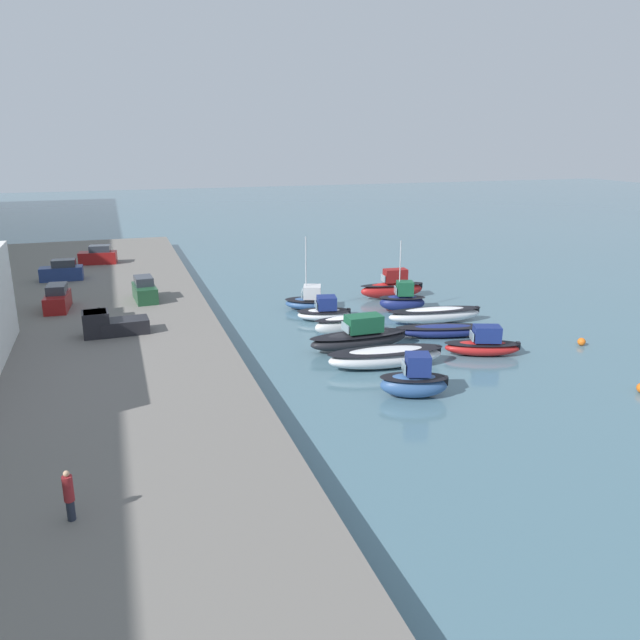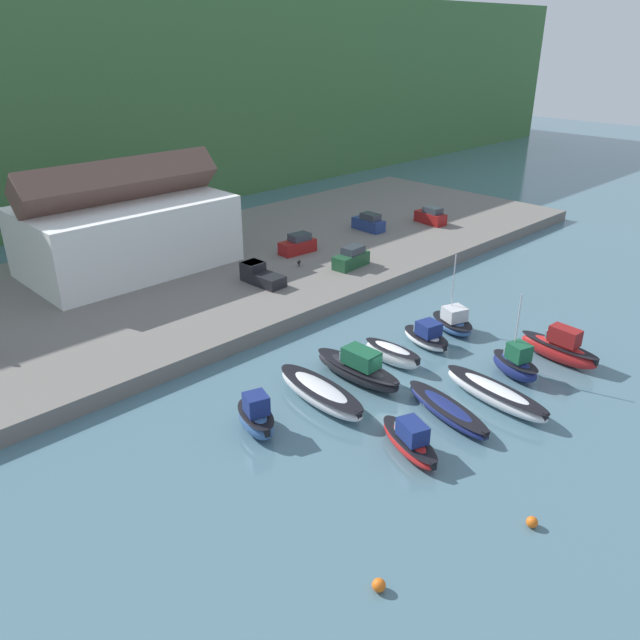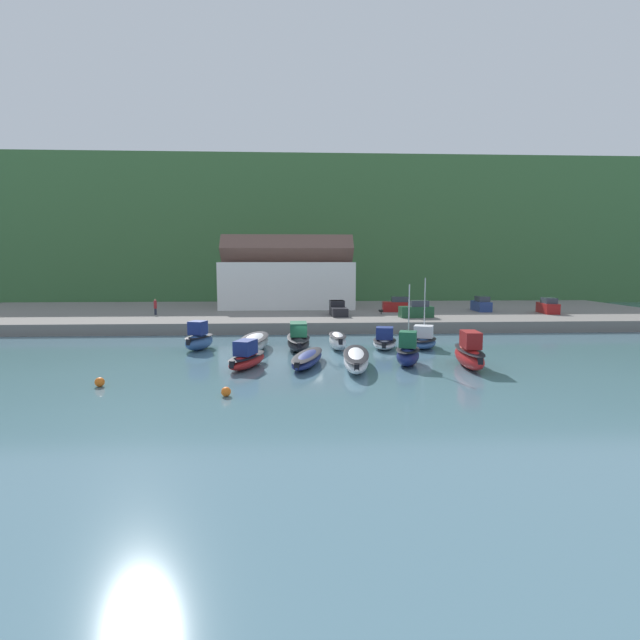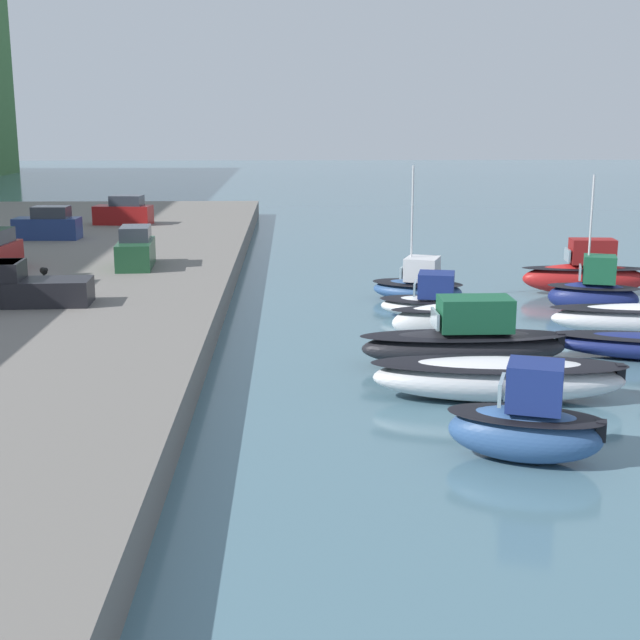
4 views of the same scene
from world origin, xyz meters
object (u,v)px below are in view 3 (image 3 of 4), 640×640
Objects in this scene: parked_car_3 at (417,310)px; parked_car_0 at (398,305)px; moored_boat_0 at (199,339)px; pickup_truck_1 at (338,309)px; parked_car_1 at (548,307)px; moored_boat_1 at (255,342)px; moored_boat_4 at (385,341)px; parked_car_2 at (481,305)px; moored_boat_3 at (338,340)px; moored_boat_5 at (423,340)px; mooring_buoy_1 at (100,382)px; moored_boat_10 at (469,354)px; moored_boat_9 at (408,352)px; moored_boat_8 at (356,359)px; dog_on_quay at (381,311)px; mooring_buoy_0 at (226,392)px; person_on_quay at (155,307)px; moored_boat_2 at (298,339)px; moored_boat_6 at (247,358)px; moored_boat_7 at (307,359)px.

parked_car_0 is at bearing 2.74° from parked_car_3.
pickup_truck_1 is at bearing 68.19° from moored_boat_0.
parked_car_1 reaches higher than pickup_truck_1.
moored_boat_4 reaches higher than moored_boat_1.
parked_car_1 is 1.03× the size of parked_car_2.
moored_boat_5 is (8.50, 0.26, -0.04)m from moored_boat_3.
moored_boat_5 is 1.59× the size of parked_car_0.
parked_car_0 is at bearing 104.08° from moored_boat_5.
mooring_buoy_1 is (-25.89, -13.98, -0.49)m from moored_boat_5.
moored_boat_4 is at bearing 124.54° from moored_boat_10.
parked_car_2 is 21.63m from pickup_truck_1.
parked_car_1 reaches higher than moored_boat_1.
moored_boat_8 is at bearing -150.33° from moored_boat_9.
dog_on_quay reaches higher than moored_boat_8.
moored_boat_1 is 1.99× the size of parked_car_1.
parked_car_0 is 43.46m from mooring_buoy_0.
moored_boat_8 is at bearing -50.57° from person_on_quay.
dog_on_quay reaches higher than moored_boat_3.
dog_on_quay is at bearing 55.71° from moored_boat_1.
parked_car_0 is (5.89, 22.28, 1.51)m from moored_boat_4.
mooring_buoy_0 is (-4.68, -16.79, -0.66)m from moored_boat_2.
moored_boat_8 is 28.56m from dog_on_quay.
moored_boat_3 is at bearing 138.58° from parked_car_3.
mooring_buoy_1 is at bearing -120.05° from moored_boat_1.
moored_boat_9 is (8.91, -7.89, 0.08)m from moored_boat_2.
moored_boat_0 is 0.54× the size of moored_boat_1.
moored_boat_0 is 0.79× the size of moored_boat_6.
parked_car_2 is at bearing 163.47° from parked_car_1.
parked_car_3 is (24.77, 14.79, 1.23)m from moored_boat_0.
moored_boat_6 is (-7.97, -8.06, -0.05)m from moored_boat_3.
person_on_quay is (-31.29, 19.62, 1.64)m from moored_boat_5.
moored_boat_4 is (17.97, -0.18, -0.28)m from moored_boat_0.
parked_car_2 is (22.01, 31.50, 1.53)m from moored_boat_8.
moored_boat_7 is 43.18m from parked_car_1.
moored_boat_6 is at bearing -112.88° from pickup_truck_1.
parked_car_1 is (44.14, 18.95, 1.23)m from moored_boat_0.
mooring_buoy_1 is (-22.51, -6.00, -0.73)m from moored_boat_9.
parked_car_3 is at bearing -20.34° from pickup_truck_1.
moored_boat_4 is 1.22× the size of parked_car_2.
moored_boat_9 reaches higher than mooring_buoy_1.
moored_boat_10 is 1.59× the size of parked_car_2.
moored_boat_6 is 0.68× the size of moored_boat_8.
parked_car_0 is 5.17× the size of dog_on_quay.
parked_car_0 is at bearing 60.88° from moored_boat_0.
mooring_buoy_0 is (-16.97, -16.88, -0.51)m from moored_boat_5.
moored_boat_5 is at bearing 164.53° from parked_car_3.
parked_car_3 is at bearing 77.22° from moored_boat_4.
moored_boat_8 is at bearing 151.51° from parked_car_3.
dog_on_quay is at bearing 66.59° from moored_boat_3.
mooring_buoy_0 is at bearing -106.32° from moored_boat_2.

